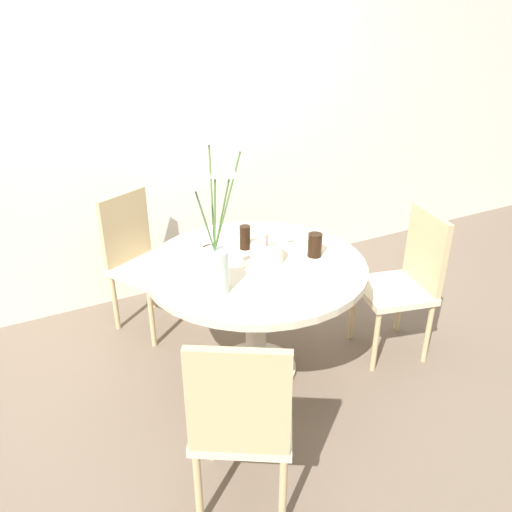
% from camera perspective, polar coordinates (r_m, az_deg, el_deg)
% --- Properties ---
extents(ground_plane, '(16.00, 16.00, 0.00)m').
position_cam_1_polar(ground_plane, '(3.08, 0.00, -12.81)').
color(ground_plane, '#6B5B4C').
extents(wall_back, '(8.00, 0.05, 2.60)m').
position_cam_1_polar(wall_back, '(3.59, -9.50, 15.56)').
color(wall_back, silver).
rests_on(wall_back, ground_plane).
extents(dining_table, '(1.19, 1.19, 0.72)m').
position_cam_1_polar(dining_table, '(2.75, 0.00, -3.15)').
color(dining_table, beige).
rests_on(dining_table, ground_plane).
extents(chair_right_flank, '(0.54, 0.54, 0.91)m').
position_cam_1_polar(chair_right_flank, '(3.34, -13.25, 0.14)').
color(chair_right_flank, beige).
rests_on(chair_right_flank, ground_plane).
extents(chair_far_back, '(0.55, 0.55, 0.91)m').
position_cam_1_polar(chair_far_back, '(2.04, -1.68, -17.91)').
color(chair_far_back, beige).
rests_on(chair_far_back, ground_plane).
extents(chair_near_front, '(0.48, 0.48, 0.91)m').
position_cam_1_polar(chair_near_front, '(3.11, 16.83, -2.28)').
color(chair_near_front, beige).
rests_on(chair_near_front, ground_plane).
extents(birthday_cake, '(0.18, 0.18, 0.14)m').
position_cam_1_polar(birthday_cake, '(2.69, 1.25, 0.31)').
color(birthday_cake, white).
rests_on(birthday_cake, dining_table).
extents(flower_vase, '(0.27, 0.23, 0.75)m').
position_cam_1_polar(flower_vase, '(2.33, -4.60, -0.03)').
color(flower_vase, '#B2C6C1').
rests_on(flower_vase, dining_table).
extents(side_plate, '(0.16, 0.16, 0.01)m').
position_cam_1_polar(side_plate, '(2.80, -5.12, 0.45)').
color(side_plate, white).
rests_on(side_plate, dining_table).
extents(drink_glass_0, '(0.08, 0.08, 0.13)m').
position_cam_1_polar(drink_glass_0, '(2.75, 6.74, 1.26)').
color(drink_glass_0, black).
rests_on(drink_glass_0, dining_table).
extents(drink_glass_1, '(0.07, 0.07, 0.11)m').
position_cam_1_polar(drink_glass_1, '(2.65, -5.37, 0.03)').
color(drink_glass_1, '#33190C').
rests_on(drink_glass_1, dining_table).
extents(drink_glass_2, '(0.06, 0.06, 0.14)m').
position_cam_1_polar(drink_glass_2, '(2.82, -1.27, 2.14)').
color(drink_glass_2, black).
rests_on(drink_glass_2, dining_table).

